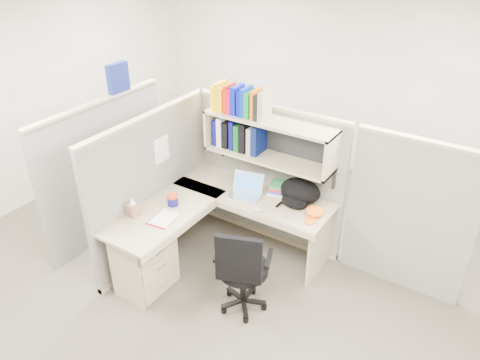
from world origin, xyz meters
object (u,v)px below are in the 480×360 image
Objects in this scene: desk at (174,244)px; backpack at (298,193)px; snack_canister at (173,200)px; laptop at (245,187)px; task_chair at (242,282)px.

desk is 4.06× the size of backpack.
snack_canister is at bearing 127.39° from desk.
task_chair is (0.47, -0.78, -0.50)m from laptop.
laptop is 0.33× the size of task_chair.
task_chair reaches higher than snack_canister.
snack_canister reaches higher than desk.
task_chair is at bearing -70.89° from laptop.
backpack is at bearing 46.24° from desk.
laptop reaches higher than desk.
backpack is (0.90, 0.93, 0.42)m from desk.
laptop is 1.04m from task_chair.
backpack is at bearing 86.13° from task_chair.
desk is 0.45m from snack_canister.
snack_canister is 0.12× the size of task_chair.
desk is 0.94m from laptop.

